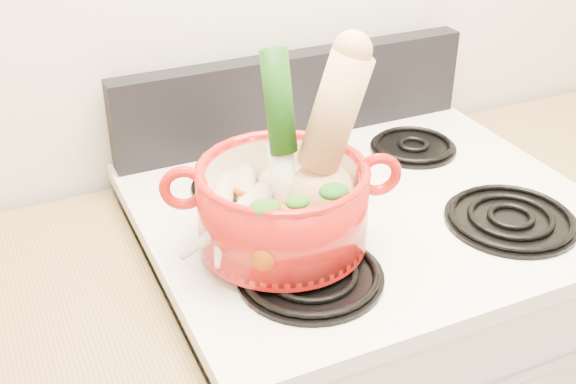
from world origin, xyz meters
name	(u,v)px	position (x,y,z in m)	size (l,w,h in m)	color
cooktop	(366,209)	(0.00, 1.40, 0.93)	(0.78, 0.67, 0.03)	silver
control_backsplash	(295,96)	(0.00, 1.70, 1.04)	(0.76, 0.05, 0.18)	black
burner_front_left	(310,274)	(-0.19, 1.24, 0.96)	(0.22, 0.22, 0.02)	black
burner_front_right	(511,218)	(0.19, 1.24, 0.96)	(0.22, 0.22, 0.02)	black
burner_back_left	(238,185)	(-0.19, 1.54, 0.96)	(0.17, 0.17, 0.02)	black
burner_back_right	(413,146)	(0.19, 1.54, 0.96)	(0.17, 0.17, 0.02)	black
dutch_oven	(283,206)	(-0.20, 1.33, 1.03)	(0.26, 0.26, 0.13)	#B5140F
pot_handle_left	(183,188)	(-0.34, 1.37, 1.08)	(0.07, 0.07, 0.02)	#B5140F
pot_handle_right	(378,174)	(-0.05, 1.28, 1.08)	(0.07, 0.07, 0.02)	#B5140F
squash	(332,140)	(-0.12, 1.32, 1.13)	(0.12, 0.12, 0.28)	tan
leek	(283,139)	(-0.19, 1.34, 1.14)	(0.04, 0.04, 0.29)	silver
ginger	(283,180)	(-0.15, 1.42, 1.02)	(0.09, 0.07, 0.05)	tan
parsnip_0	(249,210)	(-0.24, 1.35, 1.02)	(0.05, 0.05, 0.24)	beige
parsnip_1	(221,219)	(-0.29, 1.34, 1.03)	(0.04, 0.04, 0.20)	beige
parsnip_2	(258,199)	(-0.22, 1.37, 1.03)	(0.04, 0.04, 0.18)	beige
parsnip_3	(225,222)	(-0.29, 1.32, 1.04)	(0.04, 0.04, 0.18)	beige
carrot_0	(293,226)	(-0.19, 1.30, 1.01)	(0.03, 0.03, 0.14)	#C65609
carrot_1	(277,230)	(-0.23, 1.28, 1.02)	(0.04, 0.04, 0.16)	#BB5A09
carrot_2	(282,213)	(-0.20, 1.32, 1.03)	(0.03, 0.03, 0.18)	orange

